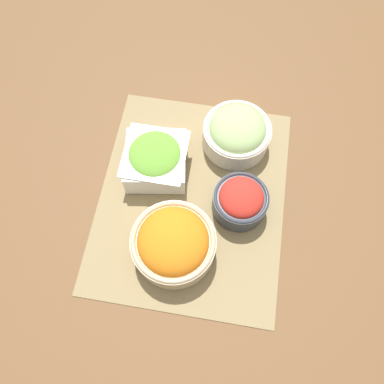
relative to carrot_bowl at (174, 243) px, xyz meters
name	(u,v)px	position (x,y,z in m)	size (l,w,h in m)	color
ground_plane	(192,198)	(-0.12, 0.02, -0.05)	(3.00, 3.00, 0.00)	brown
placemat	(192,198)	(-0.12, 0.02, -0.05)	(0.49, 0.40, 0.00)	#937F56
carrot_bowl	(174,243)	(0.00, 0.00, 0.00)	(0.17, 0.17, 0.10)	#C6B28E
tomato_bowl	(240,200)	(-0.11, 0.12, -0.01)	(0.11, 0.11, 0.08)	#333842
lettuce_bowl	(156,159)	(-0.18, -0.07, 0.00)	(0.15, 0.15, 0.08)	white
cucumber_bowl	(237,132)	(-0.27, 0.09, 0.00)	(0.15, 0.15, 0.09)	silver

